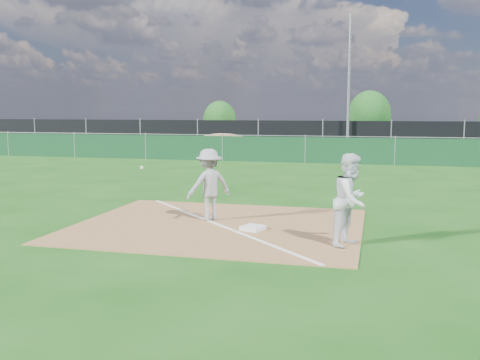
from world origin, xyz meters
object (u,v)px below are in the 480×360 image
object	(u,v)px
car_left	(216,133)
car_right	(424,137)
first_base	(253,228)
play_at_first	(209,185)
tree_left	(220,120)
tree_mid	(369,115)
light_pole	(349,83)
car_mid	(316,135)
runner	(351,200)

from	to	relation	value
car_left	car_right	distance (m)	14.15
first_base	play_at_first	distance (m)	1.58
car_right	tree_left	size ratio (longest dim) A/B	1.44
tree_mid	light_pole	bearing A→B (deg)	-95.22
car_right	car_mid	bearing A→B (deg)	82.15
tree_mid	car_mid	bearing A→B (deg)	-120.37
light_pole	first_base	xyz separation A→B (m)	(-0.67, -21.99, -3.94)
light_pole	first_base	world-z (taller)	light_pole
runner	first_base	bearing A→B (deg)	93.34
first_base	car_left	world-z (taller)	car_left
car_right	tree_mid	distance (m)	7.37
play_at_first	car_left	bearing A→B (deg)	106.58
light_pole	car_right	bearing A→B (deg)	47.71
car_left	tree_mid	bearing A→B (deg)	-35.10
first_base	tree_left	bearing A→B (deg)	107.75
runner	tree_mid	distance (m)	34.18
play_at_first	tree_left	distance (m)	31.97
light_pole	car_right	distance (m)	7.82
first_base	play_at_first	size ratio (longest dim) A/B	0.18
runner	car_right	bearing A→B (deg)	15.94
car_mid	car_right	distance (m)	7.23
car_mid	tree_mid	distance (m)	7.06
runner	tree_mid	bearing A→B (deg)	23.43
first_base	car_left	distance (m)	27.26
runner	tree_left	bearing A→B (deg)	43.54
first_base	car_right	world-z (taller)	car_right
car_right	tree_mid	size ratio (longest dim) A/B	1.15
car_left	car_right	xyz separation A→B (m)	(14.08, 1.39, -0.17)
light_pole	runner	size ratio (longest dim) A/B	4.75
light_pole	car_right	xyz separation A→B (m)	(4.76, 5.24, -3.33)
play_at_first	tree_mid	xyz separation A→B (m)	(2.89, 32.70, 1.23)
runner	car_mid	world-z (taller)	runner
tree_left	car_right	bearing A→B (deg)	-15.20
runner	car_left	world-z (taller)	runner
runner	car_mid	xyz separation A→B (m)	(-3.77, 28.17, -0.13)
first_base	tree_left	xyz separation A→B (m)	(-10.07, 31.44, 1.57)
play_at_first	runner	size ratio (longest dim) A/B	1.33
tree_mid	runner	bearing A→B (deg)	-89.56
light_pole	car_left	world-z (taller)	light_pole
car_left	car_mid	size ratio (longest dim) A/B	1.15
play_at_first	tree_left	xyz separation A→B (m)	(-8.90, 30.70, 0.82)
tree_mid	car_right	bearing A→B (deg)	-59.13
light_pole	tree_left	size ratio (longest dim) A/B	2.52
play_at_first	car_right	distance (m)	27.30
first_base	light_pole	bearing A→B (deg)	88.24
runner	light_pole	bearing A→B (deg)	26.29
light_pole	tree_mid	xyz separation A→B (m)	(1.05, 11.45, -1.95)
car_mid	car_right	world-z (taller)	car_mid
first_base	car_right	size ratio (longest dim) A/B	0.09
tree_left	light_pole	bearing A→B (deg)	-41.33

